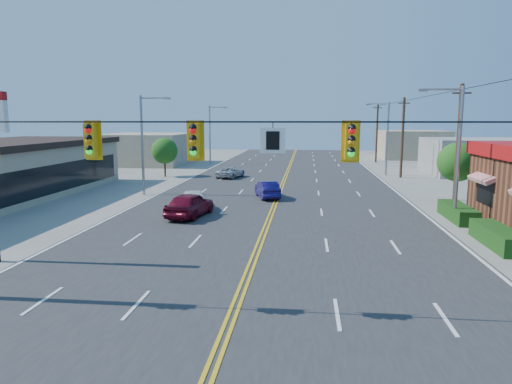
# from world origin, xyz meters

# --- Properties ---
(ground) EXTENTS (160.00, 160.00, 0.00)m
(ground) POSITION_xyz_m (0.00, 0.00, 0.00)
(ground) COLOR gray
(ground) RESTS_ON ground
(road) EXTENTS (20.00, 120.00, 0.06)m
(road) POSITION_xyz_m (0.00, 20.00, 0.03)
(road) COLOR #2D2D30
(road) RESTS_ON ground
(signal_span) EXTENTS (24.32, 0.34, 9.00)m
(signal_span) POSITION_xyz_m (-0.12, 0.00, 4.89)
(signal_span) COLOR #47301E
(signal_span) RESTS_ON ground
(streetlight_se) EXTENTS (2.55, 0.25, 8.00)m
(streetlight_se) POSITION_xyz_m (10.79, 14.00, 4.51)
(streetlight_se) COLOR gray
(streetlight_se) RESTS_ON ground
(streetlight_ne) EXTENTS (2.55, 0.25, 8.00)m
(streetlight_ne) POSITION_xyz_m (10.79, 38.00, 4.51)
(streetlight_ne) COLOR gray
(streetlight_ne) RESTS_ON ground
(streetlight_sw) EXTENTS (2.55, 0.25, 8.00)m
(streetlight_sw) POSITION_xyz_m (-10.79, 22.00, 4.51)
(streetlight_sw) COLOR gray
(streetlight_sw) RESTS_ON ground
(streetlight_nw) EXTENTS (2.55, 0.25, 8.00)m
(streetlight_nw) POSITION_xyz_m (-10.79, 48.00, 4.51)
(streetlight_nw) COLOR gray
(streetlight_nw) RESTS_ON ground
(utility_pole_near) EXTENTS (0.28, 0.28, 8.40)m
(utility_pole_near) POSITION_xyz_m (12.20, 18.00, 4.20)
(utility_pole_near) COLOR #47301E
(utility_pole_near) RESTS_ON ground
(utility_pole_mid) EXTENTS (0.28, 0.28, 8.40)m
(utility_pole_mid) POSITION_xyz_m (12.20, 36.00, 4.20)
(utility_pole_mid) COLOR #47301E
(utility_pole_mid) RESTS_ON ground
(utility_pole_far) EXTENTS (0.28, 0.28, 8.40)m
(utility_pole_far) POSITION_xyz_m (12.20, 54.00, 4.20)
(utility_pole_far) COLOR #47301E
(utility_pole_far) RESTS_ON ground
(tree_kfc_rear) EXTENTS (2.94, 2.94, 4.41)m
(tree_kfc_rear) POSITION_xyz_m (13.50, 22.00, 2.93)
(tree_kfc_rear) COLOR #47301E
(tree_kfc_rear) RESTS_ON ground
(tree_west) EXTENTS (2.80, 2.80, 4.20)m
(tree_west) POSITION_xyz_m (-13.00, 34.00, 2.79)
(tree_west) COLOR #47301E
(tree_west) RESTS_ON ground
(bld_east_mid) EXTENTS (12.00, 10.00, 4.00)m
(bld_east_mid) POSITION_xyz_m (22.00, 40.00, 2.00)
(bld_east_mid) COLOR gray
(bld_east_mid) RESTS_ON ground
(bld_west_far) EXTENTS (11.00, 12.00, 4.20)m
(bld_west_far) POSITION_xyz_m (-20.00, 48.00, 2.10)
(bld_west_far) COLOR tan
(bld_west_far) RESTS_ON ground
(bld_east_far) EXTENTS (10.00, 10.00, 4.40)m
(bld_east_far) POSITION_xyz_m (19.00, 62.00, 2.20)
(bld_east_far) COLOR tan
(bld_east_far) RESTS_ON ground
(car_magenta) EXTENTS (2.54, 4.75, 1.54)m
(car_magenta) POSITION_xyz_m (-5.03, 13.83, 0.77)
(car_magenta) COLOR maroon
(car_magenta) RESTS_ON ground
(car_blue) EXTENTS (2.42, 4.20, 1.31)m
(car_blue) POSITION_xyz_m (-0.80, 21.35, 0.65)
(car_blue) COLOR #150F58
(car_blue) RESTS_ON ground
(car_white) EXTENTS (2.99, 4.70, 1.27)m
(car_white) POSITION_xyz_m (-5.44, 16.34, 0.63)
(car_white) COLOR silver
(car_white) RESTS_ON ground
(car_silver) EXTENTS (2.91, 4.47, 1.14)m
(car_silver) POSITION_xyz_m (-5.72, 33.49, 0.57)
(car_silver) COLOR #B5B5BA
(car_silver) RESTS_ON ground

